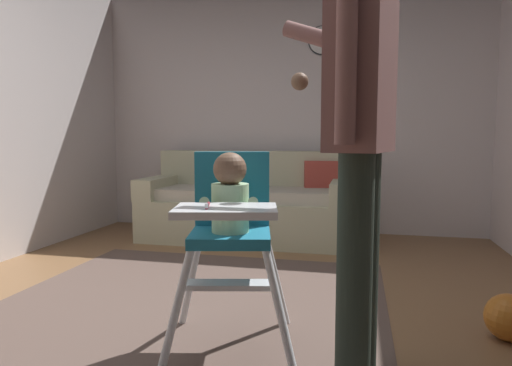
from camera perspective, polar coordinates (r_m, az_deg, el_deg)
ground at (r=2.45m, az=-6.44°, el=-19.29°), size 5.66×6.88×0.10m
wall_far at (r=4.83m, az=4.06°, el=9.18°), size 4.86×0.06×2.57m
area_rug at (r=2.45m, az=-11.93°, el=-18.03°), size 2.29×2.99×0.01m
couch at (r=4.42m, az=-0.85°, el=-2.85°), size 2.03×0.86×0.86m
high_chair at (r=2.05m, az=-3.27°, el=-3.95°), size 0.72×0.81×0.93m
adult_standing at (r=1.81m, az=13.06°, el=5.51°), size 0.51×0.57×1.73m
toy_ball at (r=2.59m, az=29.61°, el=-14.70°), size 0.23×0.23×0.23m
wall_clock at (r=4.85m, az=8.50°, el=17.59°), size 0.30×0.04×0.30m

